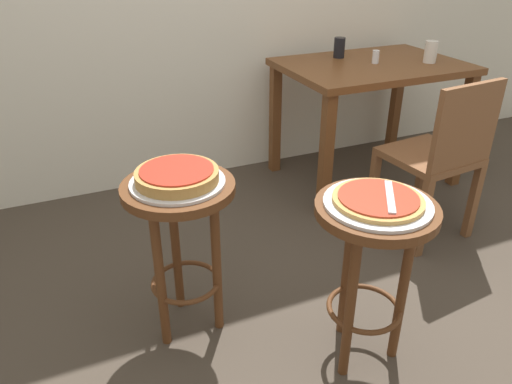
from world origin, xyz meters
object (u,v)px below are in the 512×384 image
serving_plate_foreground (378,204)px  pizza_foreground (378,199)px  dining_table (371,81)px  cup_near_edge (431,52)px  stool_foreground (372,246)px  cup_far_edge (339,48)px  stool_middle (181,223)px  pizza_middle (177,175)px  serving_plate_middle (178,182)px  wooden_chair (440,155)px  condiment_shaker (376,57)px  pizza_server_knife (390,196)px

serving_plate_foreground → pizza_foreground: (-0.00, -0.00, 0.02)m
dining_table → cup_near_edge: size_ratio=8.50×
stool_foreground → cup_far_edge: (0.77, 1.50, 0.32)m
cup_near_edge → cup_far_edge: 0.54m
serving_plate_foreground → stool_middle: (-0.56, 0.41, -0.17)m
stool_foreground → serving_plate_foreground: 0.17m
stool_foreground → pizza_middle: bearing=143.7°
pizza_foreground → serving_plate_middle: (-0.56, 0.41, -0.02)m
pizza_middle → wooden_chair: size_ratio=0.35×
pizza_foreground → dining_table: bearing=55.7°
stool_middle → cup_near_edge: cup_near_edge is taller
cup_near_edge → condiment_shaker: bearing=160.2°
stool_foreground → wooden_chair: bearing=35.0°
pizza_server_knife → pizza_foreground: bearing=89.7°
serving_plate_middle → pizza_middle: bearing=-90.0°
cup_far_edge → stool_foreground: bearing=-117.3°
dining_table → cup_far_edge: size_ratio=8.78×
cup_near_edge → wooden_chair: bearing=-123.0°
dining_table → pizza_middle: bearing=-148.4°
cup_near_edge → cup_far_edge: (-0.43, 0.32, -0.00)m
pizza_middle → pizza_foreground: bearing=-36.3°
stool_middle → wooden_chair: wooden_chair is taller
stool_foreground → wooden_chair: 0.98m
serving_plate_middle → wooden_chair: bearing=6.4°
cup_far_edge → pizza_middle: bearing=-140.8°
serving_plate_middle → cup_far_edge: 1.73m
stool_middle → pizza_server_knife: (0.59, -0.43, 0.20)m
pizza_foreground → pizza_middle: (-0.56, 0.41, 0.01)m
serving_plate_foreground → dining_table: 1.58m
serving_plate_foreground → wooden_chair: 1.00m
cup_near_edge → pizza_middle: bearing=-156.5°
stool_foreground → stool_middle: size_ratio=1.00×
stool_foreground → serving_plate_foreground: serving_plate_foreground is taller
stool_foreground → dining_table: (0.89, 1.30, 0.15)m
cup_far_edge → wooden_chair: cup_far_edge is taller
stool_middle → condiment_shaker: condiment_shaker is taller
stool_foreground → cup_far_edge: bearing=62.7°
serving_plate_foreground → serving_plate_middle: same height
stool_middle → cup_far_edge: size_ratio=5.38×
cup_near_edge → pizza_server_knife: (-1.17, -1.20, -0.12)m
serving_plate_foreground → pizza_middle: pizza_middle is taller
pizza_middle → serving_plate_foreground: bearing=-36.3°
stool_middle → condiment_shaker: bearing=31.1°
pizza_middle → wooden_chair: 1.39m
serving_plate_foreground → dining_table: size_ratio=0.33×
pizza_middle → cup_far_edge: size_ratio=2.44×
serving_plate_middle → cup_near_edge: cup_near_edge is taller
serving_plate_foreground → cup_far_edge: cup_far_edge is taller
serving_plate_foreground → serving_plate_middle: size_ratio=1.05×
stool_foreground → serving_plate_foreground: bearing=0.0°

